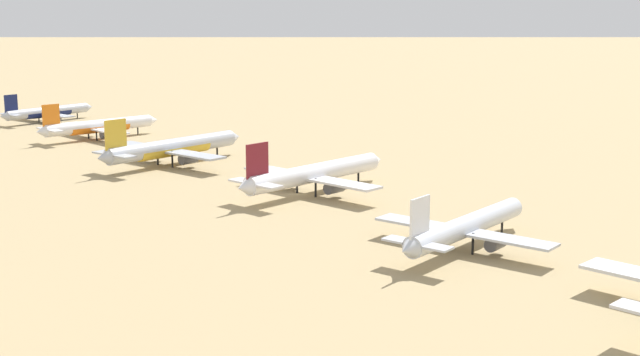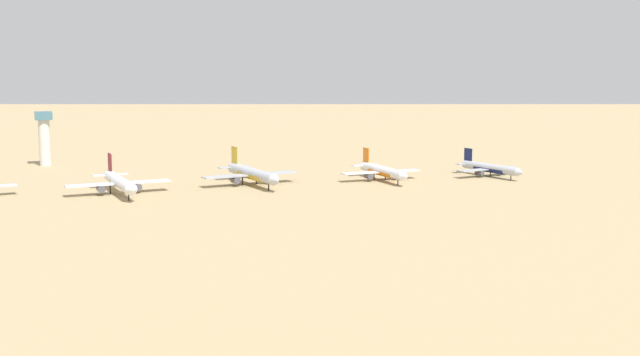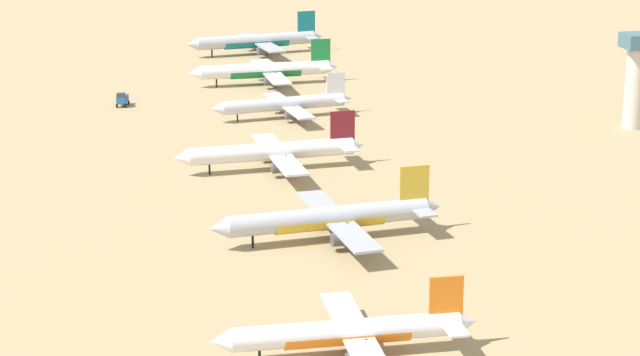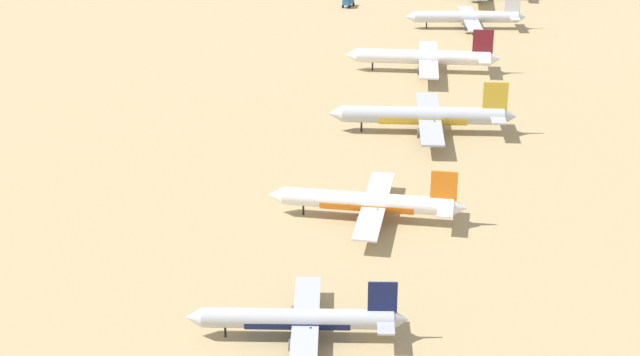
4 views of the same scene
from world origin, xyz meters
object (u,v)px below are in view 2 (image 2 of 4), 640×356
at_px(control_tower, 44,135).
at_px(parked_jet_4, 252,174).
at_px(parked_jet_6, 490,168).
at_px(parked_jet_5, 382,171).
at_px(parked_jet_3, 119,182).

bearing_deg(control_tower, parked_jet_4, 36.36).
bearing_deg(parked_jet_4, parked_jet_6, 81.82).
height_order(parked_jet_5, parked_jet_6, parked_jet_5).
distance_m(parked_jet_4, control_tower, 112.48).
relative_size(parked_jet_4, control_tower, 1.86).
xyz_separation_m(parked_jet_4, control_tower, (-90.27, -66.46, 9.24)).
relative_size(parked_jet_3, parked_jet_6, 1.22).
xyz_separation_m(parked_jet_6, control_tower, (-103.64, -159.48, 10.11)).
distance_m(parked_jet_4, parked_jet_6, 93.98).
bearing_deg(parked_jet_6, control_tower, -123.02).
bearing_deg(parked_jet_6, parked_jet_3, -94.28).
bearing_deg(parked_jet_6, parked_jet_4, -98.18).
distance_m(parked_jet_3, parked_jet_6, 140.43).
bearing_deg(parked_jet_5, parked_jet_6, 82.41).
relative_size(parked_jet_4, parked_jet_6, 1.26).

